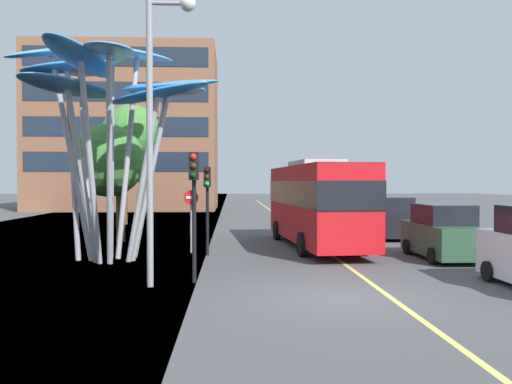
{
  "coord_description": "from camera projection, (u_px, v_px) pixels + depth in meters",
  "views": [
    {
      "loc": [
        -2.83,
        -13.25,
        2.9
      ],
      "look_at": [
        -1.83,
        8.13,
        2.5
      ],
      "focal_mm": 37.37,
      "sensor_mm": 36.0,
      "label": 1
    }
  ],
  "objects": [
    {
      "name": "traffic_light_kerb_near",
      "position": [
        194.0,
        188.0,
        15.21
      ],
      "size": [
        0.28,
        0.42,
        3.75
      ],
      "color": "black",
      "rests_on": "ground"
    },
    {
      "name": "traffic_light_kerb_far",
      "position": [
        207.0,
        191.0,
        20.9
      ],
      "size": [
        0.28,
        0.42,
        3.49
      ],
      "color": "black",
      "rests_on": "ground"
    },
    {
      "name": "street_lamp",
      "position": [
        160.0,
        104.0,
        14.65
      ],
      "size": [
        1.37,
        0.44,
        8.04
      ],
      "color": "gray",
      "rests_on": "ground"
    },
    {
      "name": "car_side_street",
      "position": [
        349.0,
        211.0,
        34.73
      ],
      "size": [
        2.08,
        3.85,
        2.11
      ],
      "color": "maroon",
      "rests_on": "ground"
    },
    {
      "name": "tree_pavement_far",
      "position": [
        124.0,
        148.0,
        36.26
      ],
      "size": [
        4.79,
        4.64,
        6.88
      ],
      "color": "brown",
      "rests_on": "ground"
    },
    {
      "name": "ground",
      "position": [
        314.0,
        299.0,
        13.39
      ],
      "size": [
        120.0,
        240.0,
        0.1
      ],
      "color": "#4C4C4F"
    },
    {
      "name": "no_entry_sign",
      "position": [
        191.0,
        211.0,
        21.74
      ],
      "size": [
        0.6,
        0.12,
        2.57
      ],
      "color": "gray",
      "rests_on": "ground"
    },
    {
      "name": "car_parked_far",
      "position": [
        392.0,
        219.0,
        27.43
      ],
      "size": [
        2.05,
        4.1,
        2.13
      ],
      "color": "black",
      "rests_on": "ground"
    },
    {
      "name": "leaf_sculpture",
      "position": [
        113.0,
        84.0,
        19.66
      ],
      "size": [
        7.95,
        8.64,
        8.49
      ],
      "color": "#9EA0A5",
      "rests_on": "ground"
    },
    {
      "name": "tree_pavement_near",
      "position": [
        119.0,
        152.0,
        25.82
      ],
      "size": [
        3.96,
        4.98,
        6.79
      ],
      "color": "brown",
      "rests_on": "ground"
    },
    {
      "name": "backdrop_building",
      "position": [
        129.0,
        131.0,
        57.05
      ],
      "size": [
        18.76,
        12.26,
        16.78
      ],
      "color": "brown",
      "rests_on": "ground"
    },
    {
      "name": "car_parked_mid",
      "position": [
        443.0,
        233.0,
        20.09
      ],
      "size": [
        2.03,
        4.36,
        2.07
      ],
      "color": "#2D5138",
      "rests_on": "ground"
    },
    {
      "name": "red_bus",
      "position": [
        316.0,
        200.0,
        23.64
      ],
      "size": [
        3.29,
        10.76,
        3.84
      ],
      "color": "red",
      "rests_on": "ground"
    }
  ]
}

